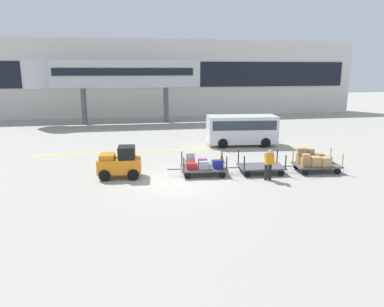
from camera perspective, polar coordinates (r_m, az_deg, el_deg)
The scene contains 11 objects.
ground_plane at distance 17.34m, azimuth -2.46°, elevation -4.48°, with size 120.00×120.00×0.00m, color #9E9B91.
apron_lead_line at distance 24.09m, azimuth -2.13°, elevation 0.59°, with size 18.72×0.20×0.01m, color yellow.
terminal_building at distance 42.42m, azimuth -7.58°, elevation 11.75°, with size 50.44×2.51×8.52m.
jet_bridge at distance 36.40m, azimuth -13.35°, elevation 12.09°, with size 16.65×3.00×6.12m.
baggage_tug at distance 18.14m, azimuth -11.30°, elevation -1.46°, with size 2.18×1.37×1.58m.
baggage_cart_lead at distance 18.29m, azimuth 1.75°, elevation -1.91°, with size 3.05×1.58×1.10m.
baggage_cart_middle at distance 18.94m, azimuth 10.86°, elevation -2.08°, with size 3.05×1.58×1.10m.
baggage_cart_tail at distance 19.91m, azimuth 18.77°, elevation -1.13°, with size 3.05×1.58×1.22m.
baggage_handler at distance 17.69m, azimuth 12.10°, elevation -1.49°, with size 0.40×0.44×1.56m.
shuttle_van at distance 25.57m, azimuth 7.88°, elevation 4.02°, with size 4.96×2.35×2.10m.
safety_cone_near at distance 20.87m, azimuth 4.73°, elevation -0.67°, with size 0.36×0.36×0.55m, color #EA590F.
Camera 1 is at (-2.28, -16.37, 5.27)m, focal length 33.67 mm.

